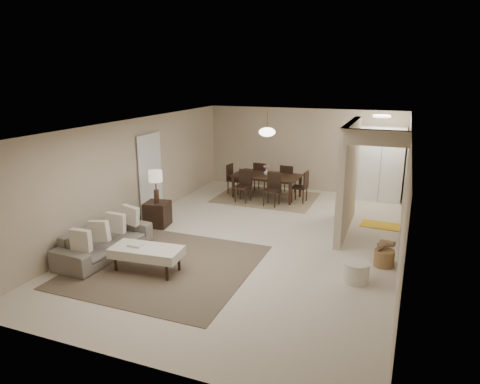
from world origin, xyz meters
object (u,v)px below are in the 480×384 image
at_px(sofa, 105,241).
at_px(dining_table, 266,186).
at_px(pantry_cabinet, 381,164).
at_px(wicker_basket, 384,258).
at_px(ottoman_bench, 147,252).
at_px(round_pouf, 356,272).
at_px(side_table, 157,214).

xyz_separation_m(sofa, dining_table, (1.73, 5.06, 0.04)).
xyz_separation_m(pantry_cabinet, wicker_basket, (0.40, -4.58, -0.89)).
bearing_deg(ottoman_bench, pantry_cabinet, 55.49).
distance_m(ottoman_bench, round_pouf, 3.74).
distance_m(ottoman_bench, dining_table, 5.39).
bearing_deg(dining_table, pantry_cabinet, 22.80).
distance_m(sofa, wicker_basket, 5.41).
bearing_deg(ottoman_bench, side_table, 112.42).
distance_m(sofa, side_table, 1.87).
relative_size(pantry_cabinet, ottoman_bench, 1.57).
bearing_deg(ottoman_bench, dining_table, 79.19).
xyz_separation_m(pantry_cabinet, dining_table, (-3.07, -1.00, -0.71)).
bearing_deg(wicker_basket, side_table, 175.78).
distance_m(ottoman_bench, side_table, 2.44).
bearing_deg(sofa, dining_table, -15.77).
bearing_deg(sofa, side_table, 1.56).
distance_m(side_table, wicker_basket, 5.17).
distance_m(side_table, round_pouf, 4.88).
height_order(pantry_cabinet, side_table, pantry_cabinet).
bearing_deg(dining_table, wicker_basket, -41.18).
height_order(sofa, round_pouf, sofa).
bearing_deg(side_table, ottoman_bench, -62.77).
xyz_separation_m(sofa, side_table, (0.05, 1.87, -0.01)).
xyz_separation_m(round_pouf, dining_table, (-3.05, 4.41, 0.16)).
bearing_deg(wicker_basket, pantry_cabinet, 94.99).
distance_m(wicker_basket, dining_table, 4.98).
bearing_deg(ottoman_bench, sofa, 160.78).
relative_size(ottoman_bench, side_table, 2.29).
height_order(round_pouf, wicker_basket, round_pouf).
height_order(side_table, wicker_basket, side_table).
bearing_deg(dining_table, ottoman_bench, -91.32).
relative_size(sofa, ottoman_bench, 1.55).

